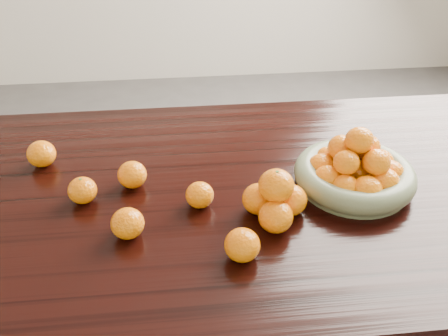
{
  "coord_description": "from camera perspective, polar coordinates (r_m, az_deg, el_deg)",
  "views": [
    {
      "loc": [
        -0.14,
        -1.08,
        1.54
      ],
      "look_at": [
        -0.02,
        -0.02,
        0.83
      ],
      "focal_mm": 40.0,
      "sensor_mm": 36.0,
      "label": 1
    }
  ],
  "objects": [
    {
      "name": "loose_orange_3",
      "position": [
        1.5,
        -20.14,
        1.53
      ],
      "size": [
        0.08,
        0.08,
        0.08
      ],
      "primitive_type": "ellipsoid",
      "color": "orange",
      "rests_on": "dining_table"
    },
    {
      "name": "fruit_bowl",
      "position": [
        1.37,
        14.8,
        -0.34
      ],
      "size": [
        0.32,
        0.32,
        0.17
      ],
      "rotation": [
        0.0,
        0.0,
        0.16
      ],
      "color": "#6D7858",
      "rests_on": "dining_table"
    },
    {
      "name": "orange_pyramid",
      "position": [
        1.21,
        5.87,
        -3.65
      ],
      "size": [
        0.16,
        0.16,
        0.14
      ],
      "rotation": [
        0.0,
        0.0,
        -0.15
      ],
      "color": "orange",
      "rests_on": "dining_table"
    },
    {
      "name": "loose_orange_0",
      "position": [
        1.32,
        -15.88,
        -2.48
      ],
      "size": [
        0.07,
        0.07,
        0.07
      ],
      "primitive_type": "ellipsoid",
      "color": "orange",
      "rests_on": "dining_table"
    },
    {
      "name": "dining_table",
      "position": [
        1.39,
        0.93,
        -5.29
      ],
      "size": [
        2.0,
        1.0,
        0.75
      ],
      "color": "black",
      "rests_on": "ground"
    },
    {
      "name": "loose_orange_4",
      "position": [
        1.35,
        -10.45,
        -0.76
      ],
      "size": [
        0.08,
        0.08,
        0.07
      ],
      "primitive_type": "ellipsoid",
      "color": "orange",
      "rests_on": "dining_table"
    },
    {
      "name": "loose_orange_2",
      "position": [
        1.11,
        2.1,
        -8.78
      ],
      "size": [
        0.08,
        0.08,
        0.08
      ],
      "primitive_type": "ellipsoid",
      "color": "orange",
      "rests_on": "dining_table"
    },
    {
      "name": "loose_orange_1",
      "position": [
        1.19,
        -10.96,
        -6.24
      ],
      "size": [
        0.08,
        0.08,
        0.07
      ],
      "primitive_type": "ellipsoid",
      "color": "orange",
      "rests_on": "dining_table"
    },
    {
      "name": "loose_orange_5",
      "position": [
        1.26,
        -2.8,
        -3.09
      ],
      "size": [
        0.07,
        0.07,
        0.07
      ],
      "primitive_type": "ellipsoid",
      "color": "orange",
      "rests_on": "dining_table"
    }
  ]
}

